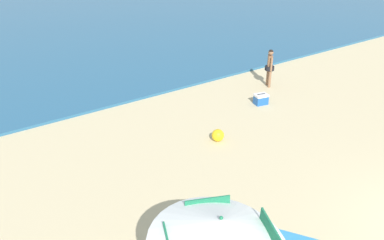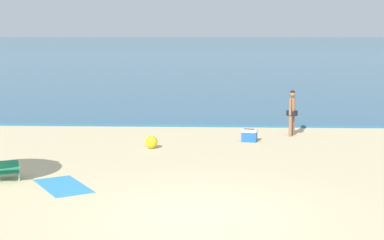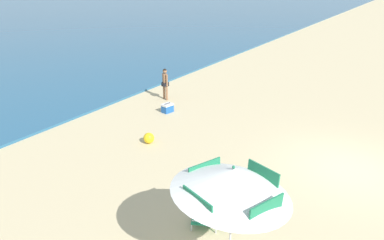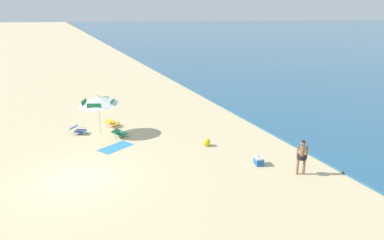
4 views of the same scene
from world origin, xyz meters
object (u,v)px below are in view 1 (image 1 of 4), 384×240
(cooler_box, at_px, (261,99))
(beach_ball, at_px, (218,135))
(person_standing_near_shore, at_px, (270,65))
(beach_umbrella_striped_main, at_px, (221,232))

(cooler_box, xyz_separation_m, beach_ball, (-3.07, -1.29, -0.00))
(beach_ball, bearing_deg, person_standing_near_shore, 28.10)
(person_standing_near_shore, bearing_deg, cooler_box, -142.59)
(cooler_box, height_order, beach_ball, cooler_box)
(person_standing_near_shore, bearing_deg, beach_umbrella_striped_main, -138.75)
(beach_umbrella_striped_main, bearing_deg, cooler_box, 42.02)
(beach_ball, bearing_deg, cooler_box, 22.78)
(beach_umbrella_striped_main, bearing_deg, person_standing_near_shore, 41.25)
(beach_umbrella_striped_main, relative_size, beach_ball, 8.02)
(person_standing_near_shore, xyz_separation_m, beach_ball, (-4.58, -2.45, -0.71))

